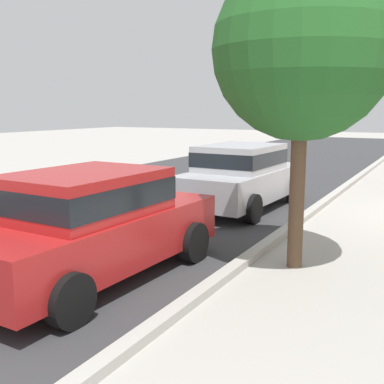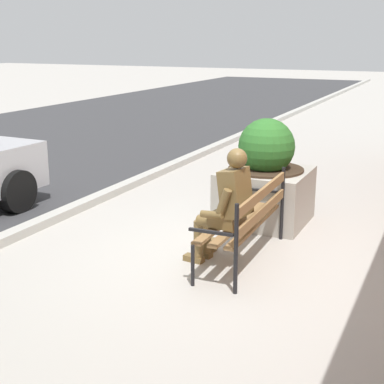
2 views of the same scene
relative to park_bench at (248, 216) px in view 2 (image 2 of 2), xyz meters
name	(u,v)px [view 2 (image 2 of 2)]	position (x,y,z in m)	size (l,w,h in m)	color
ground_plane	(238,262)	(-0.09, 0.08, -0.54)	(80.00, 80.00, 0.00)	#ADA8A0
curb_stone	(38,224)	(-0.09, 2.98, -0.48)	(60.00, 0.20, 0.12)	#B2AFA8
park_bench	(248,216)	(0.00, 0.00, 0.00)	(1.81, 0.57, 0.95)	olive
bronze_statue_seated	(224,209)	(-0.22, 0.21, 0.12)	(0.71, 0.78, 1.37)	brown
concrete_planter	(265,180)	(1.48, 0.28, 0.06)	(1.16, 1.16, 1.46)	#A8A399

